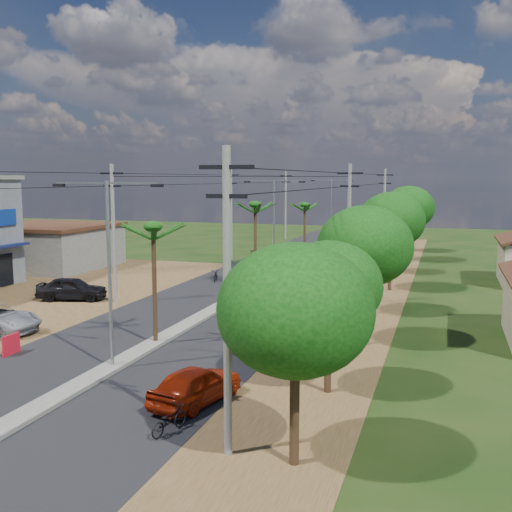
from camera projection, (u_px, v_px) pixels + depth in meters
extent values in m
plane|color=black|center=(113.00, 369.00, 25.56)|extent=(160.00, 160.00, 0.00)
cube|color=black|center=(232.00, 301.00, 39.73)|extent=(12.00, 110.00, 0.04)
cube|color=#605E56|center=(247.00, 291.00, 42.55)|extent=(1.00, 90.00, 0.18)
cube|color=#4F311B|center=(361.00, 309.00, 37.17)|extent=(5.00, 90.00, 0.03)
cube|color=#0F1740|center=(1.00, 247.00, 43.69)|extent=(0.80, 5.40, 0.15)
cube|color=#605E56|center=(49.00, 248.00, 54.33)|extent=(10.00, 10.00, 3.60)
cube|color=#321810|center=(48.00, 226.00, 54.07)|extent=(10.40, 10.40, 0.30)
cylinder|color=black|center=(295.00, 394.00, 16.76)|extent=(0.28, 0.28, 4.20)
ellipsoid|color=#083208|center=(295.00, 310.00, 16.45)|extent=(4.40, 4.40, 3.74)
cylinder|color=black|center=(328.00, 343.00, 22.51)|extent=(0.28, 0.28, 3.85)
ellipsoid|color=#083208|center=(329.00, 286.00, 22.22)|extent=(4.00, 4.00, 3.40)
cylinder|color=black|center=(364.00, 299.00, 28.95)|extent=(0.28, 0.28, 4.55)
ellipsoid|color=#083208|center=(365.00, 246.00, 28.62)|extent=(4.60, 4.60, 3.91)
cylinder|color=black|center=(374.00, 281.00, 35.69)|extent=(0.28, 0.28, 4.06)
ellipsoid|color=#083208|center=(375.00, 242.00, 35.39)|extent=(4.20, 4.20, 3.57)
cylinder|color=black|center=(390.00, 258.00, 43.14)|extent=(0.28, 0.28, 4.76)
ellipsoid|color=#083208|center=(391.00, 220.00, 42.79)|extent=(4.80, 4.80, 4.08)
cylinder|color=black|center=(394.00, 252.00, 50.89)|extent=(0.28, 0.28, 3.64)
ellipsoid|color=#083208|center=(395.00, 228.00, 50.62)|extent=(3.80, 3.80, 3.23)
cylinder|color=black|center=(407.00, 237.00, 58.19)|extent=(0.28, 0.28, 4.90)
ellipsoid|color=#083208|center=(408.00, 208.00, 57.82)|extent=(5.00, 5.00, 4.25)
cylinder|color=black|center=(409.00, 232.00, 65.87)|extent=(0.28, 0.28, 4.34)
ellipsoid|color=#083208|center=(410.00, 210.00, 65.55)|extent=(4.40, 4.40, 3.74)
cylinder|color=black|center=(154.00, 286.00, 28.96)|extent=(0.22, 0.22, 5.80)
cylinder|color=black|center=(255.00, 246.00, 44.05)|extent=(0.22, 0.22, 6.20)
cylinder|color=black|center=(305.00, 233.00, 59.21)|extent=(0.22, 0.22, 5.50)
cylinder|color=gray|center=(110.00, 277.00, 25.04)|extent=(0.16, 0.16, 8.00)
cube|color=gray|center=(133.00, 183.00, 24.18)|extent=(2.40, 0.08, 0.08)
cube|color=gray|center=(81.00, 183.00, 24.90)|extent=(2.40, 0.08, 0.08)
cube|color=black|center=(157.00, 186.00, 23.86)|extent=(0.50, 0.18, 0.12)
cube|color=black|center=(59.00, 185.00, 25.25)|extent=(0.50, 0.18, 0.12)
cylinder|color=gray|center=(274.00, 229.00, 48.66)|extent=(0.16, 0.16, 8.00)
cube|color=gray|center=(289.00, 181.00, 47.79)|extent=(2.40, 0.08, 0.08)
cube|color=gray|center=(260.00, 181.00, 48.52)|extent=(2.40, 0.08, 0.08)
cube|color=black|center=(302.00, 182.00, 47.48)|extent=(0.50, 0.18, 0.12)
cube|color=black|center=(247.00, 182.00, 48.86)|extent=(0.50, 0.18, 0.12)
cylinder|color=gray|center=(331.00, 212.00, 72.28)|extent=(0.16, 0.16, 8.00)
cube|color=gray|center=(341.00, 180.00, 71.41)|extent=(2.40, 0.08, 0.08)
cube|color=gray|center=(322.00, 180.00, 72.13)|extent=(2.40, 0.08, 0.08)
cube|color=black|center=(351.00, 181.00, 71.09)|extent=(0.50, 0.18, 0.12)
cube|color=black|center=(313.00, 181.00, 72.48)|extent=(0.50, 0.18, 0.12)
cylinder|color=#605E56|center=(114.00, 235.00, 38.43)|extent=(0.24, 0.24, 9.00)
cube|color=black|center=(112.00, 173.00, 37.92)|extent=(1.60, 0.12, 0.12)
cube|color=black|center=(112.00, 186.00, 38.03)|extent=(1.20, 0.12, 0.12)
cylinder|color=#605E56|center=(231.00, 215.00, 59.21)|extent=(0.24, 0.24, 9.00)
cube|color=black|center=(231.00, 175.00, 58.70)|extent=(1.60, 0.12, 0.12)
cube|color=black|center=(231.00, 183.00, 58.81)|extent=(1.20, 0.12, 0.12)
cylinder|color=#605E56|center=(286.00, 206.00, 79.05)|extent=(0.24, 0.24, 9.00)
cube|color=black|center=(286.00, 176.00, 78.54)|extent=(1.60, 0.12, 0.12)
cube|color=black|center=(286.00, 182.00, 78.65)|extent=(1.20, 0.12, 0.12)
cylinder|color=#605E56|center=(227.00, 305.00, 17.05)|extent=(0.24, 0.24, 9.00)
cube|color=black|center=(226.00, 167.00, 16.55)|extent=(1.60, 0.12, 0.12)
cube|color=black|center=(227.00, 196.00, 16.65)|extent=(1.20, 0.12, 0.12)
cylinder|color=#605E56|center=(349.00, 235.00, 37.83)|extent=(0.24, 0.24, 9.00)
cube|color=black|center=(350.00, 173.00, 37.33)|extent=(1.60, 0.12, 0.12)
cube|color=black|center=(350.00, 186.00, 37.43)|extent=(1.20, 0.12, 0.12)
cylinder|color=#605E56|center=(384.00, 215.00, 58.61)|extent=(0.24, 0.24, 9.00)
cube|color=black|center=(385.00, 175.00, 58.11)|extent=(1.60, 0.12, 0.12)
cube|color=black|center=(385.00, 183.00, 58.21)|extent=(1.20, 0.12, 0.12)
imported|color=maroon|center=(196.00, 385.00, 21.51)|extent=(2.55, 4.34, 1.39)
imported|color=#A0A2A8|center=(308.00, 291.00, 39.07)|extent=(3.25, 5.12, 1.59)
imported|color=#AFAFAB|center=(255.00, 267.00, 49.12)|extent=(2.74, 5.82, 1.64)
imported|color=black|center=(72.00, 289.00, 39.79)|extent=(4.88, 3.05, 1.55)
imported|color=black|center=(169.00, 421.00, 19.01)|extent=(0.97, 1.69, 0.84)
imported|color=black|center=(216.00, 276.00, 47.02)|extent=(1.11, 1.90, 0.95)
imported|color=black|center=(253.00, 255.00, 59.45)|extent=(0.65, 1.82, 1.07)
cube|color=red|center=(11.00, 345.00, 27.49)|extent=(0.11, 1.17, 0.97)
cylinder|color=black|center=(3.00, 353.00, 27.02)|extent=(0.04, 0.04, 0.49)
cylinder|color=black|center=(19.00, 347.00, 28.03)|extent=(0.04, 0.04, 0.49)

